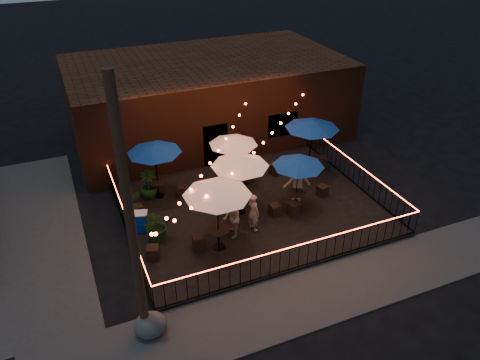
# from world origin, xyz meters

# --- Properties ---
(ground) EXTENTS (110.00, 110.00, 0.00)m
(ground) POSITION_xyz_m (0.00, 0.00, 0.00)
(ground) COLOR black
(ground) RESTS_ON ground
(patio) EXTENTS (10.00, 8.00, 0.15)m
(patio) POSITION_xyz_m (0.00, 2.00, 0.07)
(patio) COLOR black
(patio) RESTS_ON ground
(sidewalk) EXTENTS (18.00, 2.50, 0.05)m
(sidewalk) POSITION_xyz_m (0.00, -3.25, 0.03)
(sidewalk) COLOR #43403E
(sidewalk) RESTS_ON ground
(brick_building) EXTENTS (14.00, 8.00, 4.00)m
(brick_building) POSITION_xyz_m (1.00, 9.99, 2.00)
(brick_building) COLOR #3D1D10
(brick_building) RESTS_ON ground
(utility_pole) EXTENTS (0.26, 0.26, 8.00)m
(utility_pole) POSITION_xyz_m (-5.40, -2.60, 4.00)
(utility_pole) COLOR #392617
(utility_pole) RESTS_ON ground
(fence_front) EXTENTS (10.00, 0.04, 1.04)m
(fence_front) POSITION_xyz_m (0.00, -2.00, 0.66)
(fence_front) COLOR black
(fence_front) RESTS_ON patio
(fence_left) EXTENTS (0.04, 8.00, 1.04)m
(fence_left) POSITION_xyz_m (-5.00, 2.00, 0.66)
(fence_left) COLOR black
(fence_left) RESTS_ON patio
(fence_right) EXTENTS (0.04, 8.00, 1.04)m
(fence_right) POSITION_xyz_m (5.00, 2.00, 0.66)
(fence_right) COLOR black
(fence_right) RESTS_ON patio
(festoon_lights) EXTENTS (10.02, 8.72, 1.32)m
(festoon_lights) POSITION_xyz_m (-1.01, 1.70, 2.52)
(festoon_lights) COLOR #FF4520
(festoon_lights) RESTS_ON ground
(cafe_table_0) EXTENTS (3.10, 3.10, 2.64)m
(cafe_table_0) POSITION_xyz_m (-2.09, 0.13, 2.56)
(cafe_table_0) COLOR black
(cafe_table_0) RESTS_ON patio
(cafe_table_1) EXTENTS (2.88, 2.88, 2.46)m
(cafe_table_1) POSITION_xyz_m (-3.23, 4.34, 2.39)
(cafe_table_1) COLOR black
(cafe_table_1) RESTS_ON patio
(cafe_table_2) EXTENTS (2.92, 2.92, 2.49)m
(cafe_table_2) POSITION_xyz_m (-0.50, 1.90, 2.42)
(cafe_table_2) COLOR black
(cafe_table_2) RESTS_ON patio
(cafe_table_3) EXTENTS (2.53, 2.53, 2.31)m
(cafe_table_3) POSITION_xyz_m (0.07, 4.01, 2.26)
(cafe_table_3) COLOR black
(cafe_table_3) RESTS_ON patio
(cafe_table_4) EXTENTS (2.45, 2.45, 2.27)m
(cafe_table_4) POSITION_xyz_m (1.73, 1.34, 2.22)
(cafe_table_4) COLOR black
(cafe_table_4) RESTS_ON patio
(cafe_table_5) EXTENTS (2.83, 2.83, 2.65)m
(cafe_table_5) POSITION_xyz_m (3.63, 3.58, 2.57)
(cafe_table_5) COLOR black
(cafe_table_5) RESTS_ON patio
(bistro_chair_0) EXTENTS (0.54, 0.54, 0.50)m
(bistro_chair_0) POSITION_xyz_m (-4.43, 0.46, 0.40)
(bistro_chair_0) COLOR black
(bistro_chair_0) RESTS_ON patio
(bistro_chair_1) EXTENTS (0.47, 0.47, 0.49)m
(bistro_chair_1) POSITION_xyz_m (-2.77, 0.43, 0.39)
(bistro_chair_1) COLOR black
(bistro_chair_1) RESTS_ON patio
(bistro_chair_2) EXTENTS (0.38, 0.38, 0.44)m
(bistro_chair_2) POSITION_xyz_m (-4.33, 3.28, 0.37)
(bistro_chair_2) COLOR black
(bistro_chair_2) RESTS_ON patio
(bistro_chair_3) EXTENTS (0.49, 0.49, 0.46)m
(bistro_chair_3) POSITION_xyz_m (-2.26, 3.96, 0.38)
(bistro_chair_3) COLOR black
(bistro_chair_3) RESTS_ON patio
(bistro_chair_4) EXTENTS (0.39, 0.39, 0.41)m
(bistro_chair_4) POSITION_xyz_m (-1.69, 0.97, 0.35)
(bistro_chair_4) COLOR black
(bistro_chair_4) RESTS_ON patio
(bistro_chair_5) EXTENTS (0.45, 0.45, 0.49)m
(bistro_chair_5) POSITION_xyz_m (0.71, 1.17, 0.39)
(bistro_chair_5) COLOR black
(bistro_chair_5) RESTS_ON patio
(bistro_chair_6) EXTENTS (0.49, 0.49, 0.48)m
(bistro_chair_6) POSITION_xyz_m (-0.28, 4.07, 0.39)
(bistro_chair_6) COLOR black
(bistro_chair_6) RESTS_ON patio
(bistro_chair_7) EXTENTS (0.38, 0.38, 0.40)m
(bistro_chair_7) POSITION_xyz_m (0.74, 3.82, 0.35)
(bistro_chair_7) COLOR black
(bistro_chair_7) RESTS_ON patio
(bistro_chair_8) EXTENTS (0.55, 0.55, 0.51)m
(bistro_chair_8) POSITION_xyz_m (1.42, 0.95, 0.41)
(bistro_chair_8) COLOR black
(bistro_chair_8) RESTS_ON patio
(bistro_chair_9) EXTENTS (0.48, 0.48, 0.47)m
(bistro_chair_9) POSITION_xyz_m (3.20, 1.68, 0.38)
(bistro_chair_9) COLOR black
(bistro_chair_9) RESTS_ON patio
(bistro_chair_10) EXTENTS (0.54, 0.54, 0.52)m
(bistro_chair_10) POSITION_xyz_m (2.17, 4.12, 0.41)
(bistro_chair_10) COLOR black
(bistro_chair_10) RESTS_ON patio
(bistro_chair_11) EXTENTS (0.52, 0.52, 0.50)m
(bistro_chair_11) POSITION_xyz_m (4.51, 3.85, 0.40)
(bistro_chair_11) COLOR black
(bistro_chair_11) RESTS_ON patio
(patron_a) EXTENTS (0.52, 0.65, 1.55)m
(patron_a) POSITION_xyz_m (-0.49, 0.65, 0.93)
(patron_a) COLOR tan
(patron_a) RESTS_ON patio
(patron_b) EXTENTS (0.74, 0.87, 1.57)m
(patron_b) POSITION_xyz_m (-1.39, 0.58, 0.93)
(patron_b) COLOR tan
(patron_b) RESTS_ON patio
(patron_c) EXTENTS (1.31, 0.91, 1.85)m
(patron_c) POSITION_xyz_m (2.00, 1.77, 1.07)
(patron_c) COLOR beige
(patron_c) RESTS_ON patio
(potted_shrub_a) EXTENTS (1.24, 1.11, 1.26)m
(potted_shrub_a) POSITION_xyz_m (-3.97, 1.49, 0.78)
(potted_shrub_a) COLOR #1A3D0C
(potted_shrub_a) RESTS_ON patio
(potted_shrub_b) EXTENTS (0.84, 0.71, 1.37)m
(potted_shrub_b) POSITION_xyz_m (-4.60, 3.00, 0.84)
(potted_shrub_b) COLOR #1A4113
(potted_shrub_b) RESTS_ON patio
(potted_shrub_c) EXTENTS (0.80, 0.80, 1.26)m
(potted_shrub_c) POSITION_xyz_m (-3.61, 4.39, 0.78)
(potted_shrub_c) COLOR #163410
(potted_shrub_c) RESTS_ON patio
(cooler) EXTENTS (0.70, 0.59, 0.80)m
(cooler) POSITION_xyz_m (-4.46, 2.26, 0.56)
(cooler) COLOR #0733BA
(cooler) RESTS_ON patio
(boulder) EXTENTS (1.17, 1.09, 0.73)m
(boulder) POSITION_xyz_m (-5.28, -2.68, 0.37)
(boulder) COLOR #454641
(boulder) RESTS_ON ground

